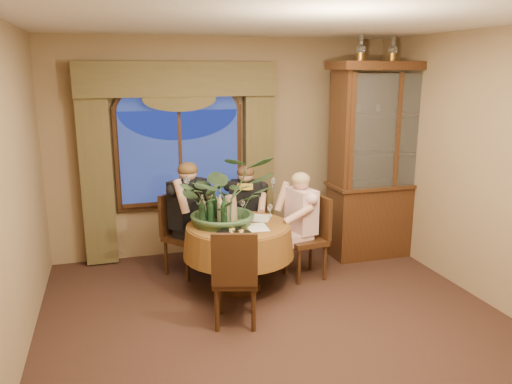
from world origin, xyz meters
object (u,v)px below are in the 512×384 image
object	(u,v)px
oil_lamp_center	(393,47)
person_scarf	(246,214)
centerpiece_plant	(226,164)
wine_bottle_0	(202,214)
person_back	(188,218)
wine_bottle_4	(203,210)
oil_lamp_left	(361,47)
chair_front_left	(236,276)
dining_table	(239,257)
wine_bottle_1	(210,213)
wine_bottle_3	(220,210)
chair_right	(305,238)
wine_bottle_5	(224,213)
wine_bottle_2	(214,207)
oil_lamp_right	(424,48)
person_pink	(301,224)
olive_bowl	(241,223)
stoneware_vase	(231,209)
china_cabinet	(386,161)
chair_back_right	(249,226)
chair_back	(186,235)

from	to	relation	value
oil_lamp_center	person_scarf	world-z (taller)	oil_lamp_center
centerpiece_plant	wine_bottle_0	world-z (taller)	centerpiece_plant
person_back	wine_bottle_4	size ratio (longest dim) A/B	4.13
oil_lamp_left	chair_front_left	size ratio (longest dim) A/B	0.35
dining_table	wine_bottle_1	distance (m)	0.63
dining_table	oil_lamp_center	size ratio (longest dim) A/B	3.59
wine_bottle_1	oil_lamp_center	bearing A→B (deg)	14.02
wine_bottle_0	wine_bottle_3	size ratio (longest dim) A/B	1.00
chair_right	wine_bottle_5	bearing A→B (deg)	93.31
dining_table	chair_right	bearing A→B (deg)	6.58
chair_front_left	wine_bottle_2	size ratio (longest dim) A/B	2.91
oil_lamp_center	wine_bottle_0	xyz separation A→B (m)	(-2.53, -0.63, -1.75)
oil_lamp_left	person_scarf	bearing A→B (deg)	172.25
person_back	wine_bottle_3	xyz separation A→B (m)	(0.27, -0.55, 0.23)
wine_bottle_4	wine_bottle_3	bearing A→B (deg)	-16.30
wine_bottle_2	oil_lamp_right	bearing A→B (deg)	8.07
wine_bottle_0	wine_bottle_4	world-z (taller)	same
dining_table	oil_lamp_left	distance (m)	2.90
person_pink	wine_bottle_2	distance (m)	1.07
person_scarf	wine_bottle_0	world-z (taller)	person_scarf
oil_lamp_right	wine_bottle_5	world-z (taller)	oil_lamp_right
olive_bowl	wine_bottle_1	distance (m)	0.37
chair_right	person_back	xyz separation A→B (m)	(-1.29, 0.52, 0.20)
wine_bottle_0	wine_bottle_5	distance (m)	0.23
oil_lamp_center	wine_bottle_1	xyz separation A→B (m)	(-2.44, -0.61, -1.75)
wine_bottle_0	chair_front_left	bearing A→B (deg)	-75.37
wine_bottle_3	wine_bottle_4	bearing A→B (deg)	163.70
wine_bottle_5	dining_table	bearing A→B (deg)	24.32
chair_right	wine_bottle_3	size ratio (longest dim) A/B	2.91
oil_lamp_center	wine_bottle_4	distance (m)	3.08
wine_bottle_3	wine_bottle_5	world-z (taller)	same
stoneware_vase	wine_bottle_1	size ratio (longest dim) A/B	0.93
china_cabinet	person_pink	xyz separation A→B (m)	(-1.32, -0.40, -0.62)
chair_back_right	wine_bottle_4	world-z (taller)	wine_bottle_4
wine_bottle_4	oil_lamp_right	bearing A→B (deg)	9.03
stoneware_vase	wine_bottle_1	bearing A→B (deg)	-155.52
oil_lamp_left	oil_lamp_right	distance (m)	0.87
dining_table	chair_back_right	distance (m)	0.82
oil_lamp_center	stoneware_vase	world-z (taller)	oil_lamp_center
wine_bottle_2	wine_bottle_4	size ratio (longest dim) A/B	1.00
centerpiece_plant	wine_bottle_5	world-z (taller)	centerpiece_plant
oil_lamp_center	person_scarf	size ratio (longest dim) A/B	0.27
china_cabinet	wine_bottle_4	xyz separation A→B (m)	(-2.49, -0.46, -0.33)
oil_lamp_left	olive_bowl	world-z (taller)	oil_lamp_left
centerpiece_plant	olive_bowl	distance (m)	0.67
chair_back_right	chair_front_left	world-z (taller)	same
chair_back	stoneware_vase	xyz separation A→B (m)	(0.43, -0.51, 0.42)
person_pink	olive_bowl	size ratio (longest dim) A/B	8.13
wine_bottle_2	chair_right	bearing A→B (deg)	-4.89
stoneware_vase	olive_bowl	world-z (taller)	stoneware_vase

